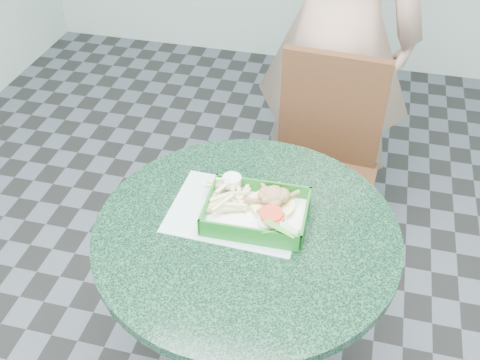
% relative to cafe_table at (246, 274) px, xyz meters
% --- Properties ---
extents(cafe_table, '(0.85, 0.85, 0.75)m').
position_rel_cafe_table_xyz_m(cafe_table, '(0.00, 0.00, 0.00)').
color(cafe_table, '#2F2E30').
rests_on(cafe_table, floor).
extents(dining_chair, '(0.40, 0.40, 0.93)m').
position_rel_cafe_table_xyz_m(dining_chair, '(0.15, 0.68, -0.05)').
color(dining_chair, black).
rests_on(dining_chair, floor).
extents(placemat, '(0.38, 0.29, 0.00)m').
position_rel_cafe_table_xyz_m(placemat, '(-0.05, 0.06, 0.17)').
color(placemat, '#9BC2C0').
rests_on(placemat, cafe_table).
extents(food_basket, '(0.28, 0.21, 0.06)m').
position_rel_cafe_table_xyz_m(food_basket, '(0.02, 0.04, 0.19)').
color(food_basket, '#146219').
rests_on(food_basket, placemat).
extents(crab_sandwich, '(0.13, 0.13, 0.07)m').
position_rel_cafe_table_xyz_m(crab_sandwich, '(0.06, 0.08, 0.22)').
color(crab_sandwich, '#F0D67B').
rests_on(crab_sandwich, food_basket).
extents(fries_pile, '(0.13, 0.14, 0.05)m').
position_rel_cafe_table_xyz_m(fries_pile, '(-0.07, 0.09, 0.21)').
color(fries_pile, beige).
rests_on(fries_pile, food_basket).
extents(sauce_ramekin, '(0.06, 0.06, 0.03)m').
position_rel_cafe_table_xyz_m(sauce_ramekin, '(-0.07, 0.14, 0.22)').
color(sauce_ramekin, silver).
rests_on(sauce_ramekin, food_basket).
extents(garnish_cup, '(0.11, 0.11, 0.05)m').
position_rel_cafe_table_xyz_m(garnish_cup, '(0.07, 0.00, 0.21)').
color(garnish_cup, white).
rests_on(garnish_cup, food_basket).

